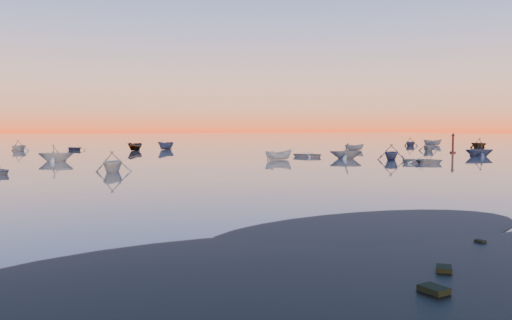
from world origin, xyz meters
TOP-DOWN VIEW (x-y plane):
  - ground at (0.00, 100.00)m, footprint 600.00×600.00m
  - moored_fleet at (0.00, 53.00)m, footprint 124.00×58.00m
  - boat_near_center at (4.79, 39.50)m, footprint 1.56×3.62m
  - channel_marker at (37.91, 44.91)m, footprint 0.94×0.94m

SIDE VIEW (x-z plane):
  - ground at x=0.00m, z-range 0.00..0.00m
  - moored_fleet at x=0.00m, z-range -0.60..0.60m
  - boat_near_center at x=4.79m, z-range -0.62..0.62m
  - channel_marker at x=37.91m, z-range -0.35..2.99m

